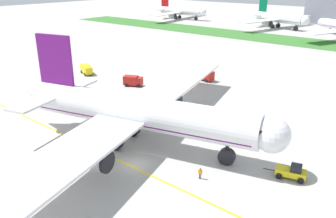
{
  "coord_description": "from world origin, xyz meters",
  "views": [
    {
      "loc": [
        33.74,
        -32.56,
        27.47
      ],
      "look_at": [
        -4.8,
        13.9,
        3.88
      ],
      "focal_mm": 36.84,
      "sensor_mm": 36.0,
      "label": 1
    }
  ],
  "objects_px": {
    "pushback_tug": "(292,172)",
    "parked_airliner_far_centre": "(279,18)",
    "ground_crew_wingwalker_port": "(200,172)",
    "service_truck_catering_van": "(204,75)",
    "service_truck_fuel_bowser": "(86,69)",
    "airliner_foreground": "(136,112)",
    "ground_crew_marshaller_front": "(127,123)",
    "parked_airliner_far_left": "(180,11)",
    "service_truck_baggage_loader": "(133,81)"
  },
  "relations": [
    {
      "from": "ground_crew_wingwalker_port",
      "to": "parked_airliner_far_left",
      "type": "xyz_separation_m",
      "value": [
        -119.3,
        149.17,
        4.06
      ]
    },
    {
      "from": "ground_crew_marshaller_front",
      "to": "parked_airliner_far_centre",
      "type": "distance_m",
      "value": 148.04
    },
    {
      "from": "ground_crew_marshaller_front",
      "to": "service_truck_fuel_bowser",
      "type": "relative_size",
      "value": 0.29
    },
    {
      "from": "pushback_tug",
      "to": "service_truck_baggage_loader",
      "type": "xyz_separation_m",
      "value": [
        -49.04,
        16.77,
        0.48
      ]
    },
    {
      "from": "service_truck_baggage_loader",
      "to": "parked_airliner_far_left",
      "type": "bearing_deg",
      "value": 122.97
    },
    {
      "from": "airliner_foreground",
      "to": "service_truck_baggage_loader",
      "type": "distance_m",
      "value": 34.35
    },
    {
      "from": "service_truck_catering_van",
      "to": "parked_airliner_far_centre",
      "type": "distance_m",
      "value": 111.18
    },
    {
      "from": "service_truck_fuel_bowser",
      "to": "parked_airliner_far_centre",
      "type": "height_order",
      "value": "parked_airliner_far_centre"
    },
    {
      "from": "airliner_foreground",
      "to": "parked_airliner_far_centre",
      "type": "distance_m",
      "value": 153.07
    },
    {
      "from": "service_truck_fuel_bowser",
      "to": "parked_airliner_far_centre",
      "type": "bearing_deg",
      "value": 87.46
    },
    {
      "from": "pushback_tug",
      "to": "parked_airliner_far_centre",
      "type": "distance_m",
      "value": 154.72
    },
    {
      "from": "pushback_tug",
      "to": "ground_crew_wingwalker_port",
      "type": "xyz_separation_m",
      "value": [
        -10.02,
        -8.63,
        0.05
      ]
    },
    {
      "from": "ground_crew_wingwalker_port",
      "to": "ground_crew_marshaller_front",
      "type": "height_order",
      "value": "ground_crew_marshaller_front"
    },
    {
      "from": "parked_airliner_far_centre",
      "to": "service_truck_catering_van",
      "type": "bearing_deg",
      "value": -77.17
    },
    {
      "from": "pushback_tug",
      "to": "parked_airliner_far_left",
      "type": "height_order",
      "value": "parked_airliner_far_left"
    },
    {
      "from": "pushback_tug",
      "to": "service_truck_catering_van",
      "type": "relative_size",
      "value": 0.97
    },
    {
      "from": "ground_crew_wingwalker_port",
      "to": "service_truck_catering_van",
      "type": "distance_m",
      "value": 50.17
    },
    {
      "from": "ground_crew_wingwalker_port",
      "to": "service_truck_catering_van",
      "type": "bearing_deg",
      "value": 123.65
    },
    {
      "from": "service_truck_fuel_bowser",
      "to": "ground_crew_marshaller_front",
      "type": "bearing_deg",
      "value": -27.54
    },
    {
      "from": "parked_airliner_far_left",
      "to": "parked_airliner_far_centre",
      "type": "height_order",
      "value": "parked_airliner_far_centre"
    },
    {
      "from": "ground_crew_wingwalker_port",
      "to": "ground_crew_marshaller_front",
      "type": "distance_m",
      "value": 21.52
    },
    {
      "from": "airliner_foreground",
      "to": "ground_crew_wingwalker_port",
      "type": "height_order",
      "value": "airliner_foreground"
    },
    {
      "from": "ground_crew_wingwalker_port",
      "to": "parked_airliner_far_centre",
      "type": "xyz_separation_m",
      "value": [
        -52.47,
        150.1,
        4.37
      ]
    },
    {
      "from": "service_truck_baggage_loader",
      "to": "service_truck_fuel_bowser",
      "type": "bearing_deg",
      "value": -178.72
    },
    {
      "from": "parked_airliner_far_centre",
      "to": "ground_crew_wingwalker_port",
      "type": "bearing_deg",
      "value": -70.73
    },
    {
      "from": "airliner_foreground",
      "to": "ground_crew_wingwalker_port",
      "type": "relative_size",
      "value": 44.07
    },
    {
      "from": "pushback_tug",
      "to": "ground_crew_marshaller_front",
      "type": "relative_size",
      "value": 3.48
    },
    {
      "from": "ground_crew_wingwalker_port",
      "to": "service_truck_catering_van",
      "type": "relative_size",
      "value": 0.28
    },
    {
      "from": "ground_crew_wingwalker_port",
      "to": "parked_airliner_far_centre",
      "type": "bearing_deg",
      "value": 109.27
    },
    {
      "from": "pushback_tug",
      "to": "ground_crew_marshaller_front",
      "type": "bearing_deg",
      "value": -174.3
    },
    {
      "from": "ground_crew_wingwalker_port",
      "to": "parked_airliner_far_left",
      "type": "distance_m",
      "value": 191.05
    },
    {
      "from": "service_truck_catering_van",
      "to": "parked_airliner_far_centre",
      "type": "xyz_separation_m",
      "value": [
        -24.67,
        108.34,
        3.87
      ]
    },
    {
      "from": "airliner_foreground",
      "to": "parked_airliner_far_centre",
      "type": "relative_size",
      "value": 1.38
    },
    {
      "from": "parked_airliner_far_centre",
      "to": "ground_crew_marshaller_front",
      "type": "bearing_deg",
      "value": -77.64
    },
    {
      "from": "ground_crew_marshaller_front",
      "to": "service_truck_baggage_loader",
      "type": "bearing_deg",
      "value": 132.59
    },
    {
      "from": "ground_crew_wingwalker_port",
      "to": "ground_crew_marshaller_front",
      "type": "bearing_deg",
      "value": 165.05
    },
    {
      "from": "airliner_foreground",
      "to": "ground_crew_wingwalker_port",
      "type": "xyz_separation_m",
      "value": [
        14.46,
        -1.82,
        -5.01
      ]
    },
    {
      "from": "pushback_tug",
      "to": "service_truck_baggage_loader",
      "type": "bearing_deg",
      "value": 161.13
    },
    {
      "from": "ground_crew_wingwalker_port",
      "to": "parked_airliner_far_left",
      "type": "relative_size",
      "value": 0.03
    },
    {
      "from": "ground_crew_wingwalker_port",
      "to": "service_truck_baggage_loader",
      "type": "bearing_deg",
      "value": 146.95
    },
    {
      "from": "service_truck_baggage_loader",
      "to": "service_truck_catering_van",
      "type": "xyz_separation_m",
      "value": [
        11.23,
        16.37,
        0.07
      ]
    },
    {
      "from": "ground_crew_marshaller_front",
      "to": "service_truck_fuel_bowser",
      "type": "xyz_separation_m",
      "value": [
        -37.23,
        19.42,
        0.39
      ]
    },
    {
      "from": "airliner_foreground",
      "to": "pushback_tug",
      "type": "xyz_separation_m",
      "value": [
        24.47,
        6.8,
        -5.06
      ]
    },
    {
      "from": "airliner_foreground",
      "to": "parked_airliner_far_left",
      "type": "relative_size",
      "value": 1.31
    },
    {
      "from": "service_truck_baggage_loader",
      "to": "parked_airliner_far_centre",
      "type": "height_order",
      "value": "parked_airliner_far_centre"
    },
    {
      "from": "ground_crew_marshaller_front",
      "to": "service_truck_catering_van",
      "type": "xyz_separation_m",
      "value": [
        -7.01,
        36.21,
        0.5
      ]
    },
    {
      "from": "ground_crew_wingwalker_port",
      "to": "service_truck_baggage_loader",
      "type": "xyz_separation_m",
      "value": [
        -39.03,
        25.39,
        0.43
      ]
    },
    {
      "from": "pushback_tug",
      "to": "parked_airliner_far_centre",
      "type": "height_order",
      "value": "parked_airliner_far_centre"
    },
    {
      "from": "ground_crew_wingwalker_port",
      "to": "service_truck_fuel_bowser",
      "type": "bearing_deg",
      "value": 156.71
    },
    {
      "from": "service_truck_baggage_loader",
      "to": "airliner_foreground",
      "type": "bearing_deg",
      "value": -43.81
    }
  ]
}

